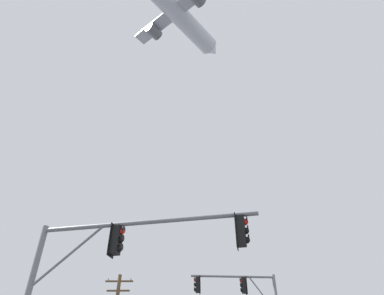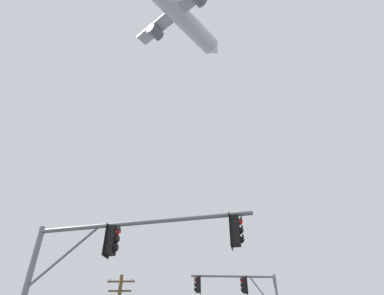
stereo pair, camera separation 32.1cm
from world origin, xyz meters
name	(u,v)px [view 2 (the right image)]	position (x,y,z in m)	size (l,w,h in m)	color
signal_pole_near	(108,261)	(-3.02, 6.36, 4.36)	(7.22, 1.52, 5.68)	slate
airplane	(178,13)	(-3.84, 30.08, 54.85)	(17.26, 20.45, 6.51)	#B7BCC6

